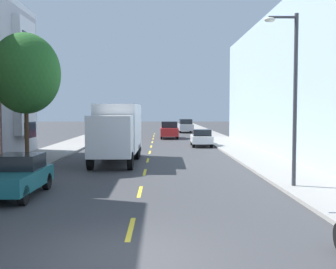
% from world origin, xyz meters
% --- Properties ---
extents(ground_plane, '(160.00, 160.00, 0.00)m').
position_xyz_m(ground_plane, '(0.00, 30.00, 0.00)').
color(ground_plane, '#38383A').
extents(sidewalk_left, '(3.20, 120.00, 0.14)m').
position_xyz_m(sidewalk_left, '(-7.10, 28.00, 0.07)').
color(sidewalk_left, gray).
rests_on(sidewalk_left, ground_plane).
extents(sidewalk_right, '(3.20, 120.00, 0.14)m').
position_xyz_m(sidewalk_right, '(7.10, 28.00, 0.07)').
color(sidewalk_right, gray).
rests_on(sidewalk_right, ground_plane).
extents(lane_centerline_dashes, '(0.14, 47.20, 0.01)m').
position_xyz_m(lane_centerline_dashes, '(0.00, 24.50, 0.00)').
color(lane_centerline_dashes, yellow).
rests_on(lane_centerline_dashes, ground_plane).
extents(street_tree_second, '(3.69, 3.69, 7.12)m').
position_xyz_m(street_tree_second, '(-6.40, 13.48, 5.10)').
color(street_tree_second, '#47331E').
rests_on(street_tree_second, sidewalk_left).
extents(street_lamp, '(1.35, 0.28, 6.77)m').
position_xyz_m(street_lamp, '(5.95, 7.40, 4.06)').
color(street_lamp, '#38383D').
rests_on(street_lamp, sidewalk_right).
extents(delivery_box_truck, '(2.52, 7.92, 3.51)m').
position_xyz_m(delivery_box_truck, '(-1.80, 16.16, 1.97)').
color(delivery_box_truck, white).
rests_on(delivery_box_truck, ground_plane).
extents(parked_suv_silver, '(2.06, 4.84, 1.93)m').
position_xyz_m(parked_suv_silver, '(4.42, 50.03, 0.99)').
color(parked_suv_silver, '#B2B5BA').
rests_on(parked_suv_silver, ground_plane).
extents(parked_hatchback_white, '(1.84, 4.04, 1.50)m').
position_xyz_m(parked_hatchback_white, '(4.40, 27.03, 0.76)').
color(parked_hatchback_white, silver).
rests_on(parked_hatchback_white, ground_plane).
extents(parked_hatchback_teal, '(1.78, 4.02, 1.50)m').
position_xyz_m(parked_hatchback_teal, '(-4.48, 6.28, 0.76)').
color(parked_hatchback_teal, '#195B60').
rests_on(parked_hatchback_teal, ground_plane).
extents(parked_suv_burgundy, '(2.09, 4.86, 1.93)m').
position_xyz_m(parked_suv_burgundy, '(-4.40, 32.14, 0.99)').
color(parked_suv_burgundy, maroon).
rests_on(parked_suv_burgundy, ground_plane).
extents(parked_hatchback_champagne, '(1.84, 4.04, 1.50)m').
position_xyz_m(parked_hatchback_champagne, '(-4.22, 51.17, 0.76)').
color(parked_hatchback_champagne, tan).
rests_on(parked_hatchback_champagne, ground_plane).
extents(parked_pickup_sky, '(2.12, 5.34, 1.73)m').
position_xyz_m(parked_pickup_sky, '(-4.28, 41.67, 0.83)').
color(parked_pickup_sky, '#7A9EC6').
rests_on(parked_pickup_sky, ground_plane).
extents(moving_red_sedan, '(1.95, 4.80, 1.93)m').
position_xyz_m(moving_red_sedan, '(1.80, 37.48, 0.99)').
color(moving_red_sedan, '#AD1E1E').
rests_on(moving_red_sedan, ground_plane).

